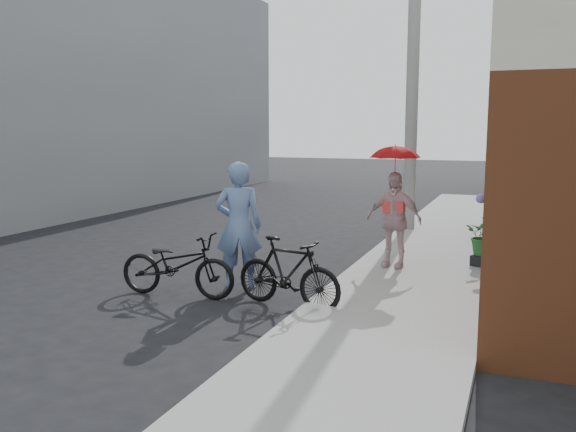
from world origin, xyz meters
The scene contains 11 objects.
ground centered at (0.00, 0.00, 0.00)m, with size 80.00×80.00×0.00m, color black.
sidewalk centered at (2.10, 2.00, 0.06)m, with size 2.20×24.00×0.12m, color #999994.
curb centered at (0.94, 2.00, 0.06)m, with size 0.12×24.00×0.12m, color #9E9E99.
utility_pole centered at (1.10, 6.00, 3.50)m, with size 0.28×0.28×7.00m, color #9E9E99.
officer centered at (-0.47, 0.09, 0.98)m, with size 0.72×0.47×1.97m, color #6681B5.
bike_left centered at (-1.12, -0.65, 0.47)m, with size 0.63×1.80×0.94m, color black.
bike_right centered at (0.60, -0.58, 0.49)m, with size 0.46×1.63×0.98m, color black.
kimono_woman centered at (1.55, 1.92, 0.93)m, with size 0.95×0.40×1.62m, color beige.
parasol centered at (1.55, 1.92, 2.10)m, with size 0.81×0.81×0.71m, color red.
planter centered at (3.00, 2.53, 0.21)m, with size 0.35×0.35×0.18m, color black.
potted_plant centered at (3.00, 2.53, 0.65)m, with size 0.62×0.54×0.69m, color #28642B.
Camera 1 is at (3.54, -8.21, 2.46)m, focal length 38.00 mm.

